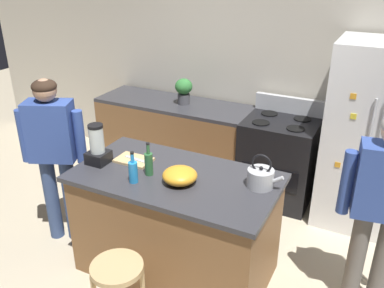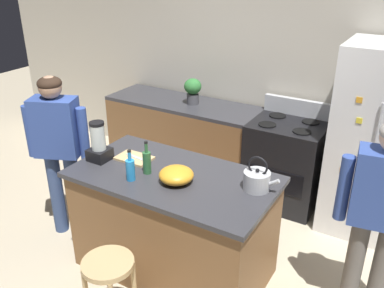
% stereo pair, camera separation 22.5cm
% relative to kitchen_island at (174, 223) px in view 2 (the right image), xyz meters
% --- Properties ---
extents(ground_plane, '(14.00, 14.00, 0.00)m').
position_rel_kitchen_island_xyz_m(ground_plane, '(0.00, 0.00, -0.47)').
color(ground_plane, beige).
extents(back_wall, '(8.00, 0.10, 2.70)m').
position_rel_kitchen_island_xyz_m(back_wall, '(0.00, 1.95, 0.88)').
color(back_wall, beige).
rests_on(back_wall, ground_plane).
extents(kitchen_island, '(1.63, 0.89, 0.93)m').
position_rel_kitchen_island_xyz_m(kitchen_island, '(0.00, 0.00, 0.00)').
color(kitchen_island, brown).
rests_on(kitchen_island, ground_plane).
extents(back_counter_run, '(2.00, 0.64, 0.93)m').
position_rel_kitchen_island_xyz_m(back_counter_run, '(-0.80, 1.55, -0.00)').
color(back_counter_run, brown).
rests_on(back_counter_run, ground_plane).
extents(refrigerator, '(0.90, 0.73, 1.84)m').
position_rel_kitchen_island_xyz_m(refrigerator, '(1.35, 1.50, 0.45)').
color(refrigerator, silver).
rests_on(refrigerator, ground_plane).
extents(stove_range, '(0.76, 0.65, 1.11)m').
position_rel_kitchen_island_xyz_m(stove_range, '(0.44, 1.52, 0.01)').
color(stove_range, black).
rests_on(stove_range, ground_plane).
extents(person_by_island_left, '(0.58, 0.36, 1.58)m').
position_rel_kitchen_island_xyz_m(person_by_island_left, '(-1.19, -0.08, 0.49)').
color(person_by_island_left, '#384C7A').
rests_on(person_by_island_left, ground_plane).
extents(person_by_sink_right, '(0.60, 0.28, 1.57)m').
position_rel_kitchen_island_xyz_m(person_by_sink_right, '(1.49, 0.29, 0.49)').
color(person_by_sink_right, '#66605B').
rests_on(person_by_sink_right, ground_plane).
extents(bar_stool, '(0.36, 0.36, 0.63)m').
position_rel_kitchen_island_xyz_m(bar_stool, '(-0.02, -0.79, 0.03)').
color(bar_stool, tan).
rests_on(bar_stool, ground_plane).
extents(potted_plant, '(0.20, 0.20, 0.30)m').
position_rel_kitchen_island_xyz_m(potted_plant, '(-0.73, 1.55, 0.64)').
color(potted_plant, '#4C4C51').
rests_on(potted_plant, back_counter_run).
extents(blender_appliance, '(0.17, 0.17, 0.34)m').
position_rel_kitchen_island_xyz_m(blender_appliance, '(-0.67, -0.09, 0.61)').
color(blender_appliance, black).
rests_on(blender_appliance, kitchen_island).
extents(bottle_olive_oil, '(0.07, 0.07, 0.28)m').
position_rel_kitchen_island_xyz_m(bottle_olive_oil, '(-0.19, -0.08, 0.56)').
color(bottle_olive_oil, '#2D6638').
rests_on(bottle_olive_oil, kitchen_island).
extents(bottle_soda, '(0.07, 0.07, 0.26)m').
position_rel_kitchen_island_xyz_m(bottle_soda, '(-0.23, -0.23, 0.56)').
color(bottle_soda, '#268CD8').
rests_on(bottle_soda, kitchen_island).
extents(mixing_bowl, '(0.27, 0.27, 0.12)m').
position_rel_kitchen_island_xyz_m(mixing_bowl, '(0.09, -0.08, 0.52)').
color(mixing_bowl, orange).
rests_on(mixing_bowl, kitchen_island).
extents(tea_kettle, '(0.28, 0.20, 0.27)m').
position_rel_kitchen_island_xyz_m(tea_kettle, '(0.65, 0.14, 0.54)').
color(tea_kettle, '#B7BABF').
rests_on(tea_kettle, kitchen_island).
extents(cutting_board, '(0.30, 0.20, 0.02)m').
position_rel_kitchen_island_xyz_m(cutting_board, '(-0.43, 0.06, 0.47)').
color(cutting_board, tan).
rests_on(cutting_board, kitchen_island).
extents(chef_knife, '(0.22, 0.05, 0.01)m').
position_rel_kitchen_island_xyz_m(chef_knife, '(-0.41, 0.06, 0.49)').
color(chef_knife, '#B7BABF').
rests_on(chef_knife, cutting_board).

